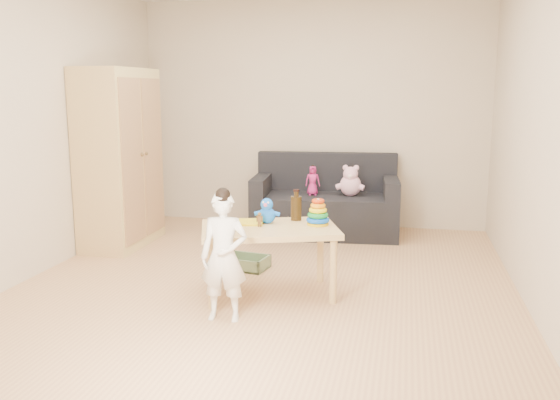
% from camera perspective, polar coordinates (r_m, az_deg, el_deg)
% --- Properties ---
extents(room, '(4.50, 4.50, 4.50)m').
position_cam_1_polar(room, '(4.74, -1.23, 7.23)').
color(room, tan).
rests_on(room, ground).
extents(wardrobe, '(0.50, 0.99, 1.79)m').
position_cam_1_polar(wardrobe, '(6.21, -15.18, 3.89)').
color(wardrobe, '#DAC277').
rests_on(wardrobe, ground).
extents(sofa, '(1.63, 0.91, 0.44)m').
position_cam_1_polar(sofa, '(6.55, 4.35, -1.41)').
color(sofa, black).
rests_on(sofa, ground).
extents(play_table, '(1.18, 0.95, 0.54)m').
position_cam_1_polar(play_table, '(4.62, -1.01, -5.86)').
color(play_table, '#D5C075').
rests_on(play_table, ground).
extents(storage_bin, '(0.42, 0.34, 0.11)m').
position_cam_1_polar(storage_bin, '(5.33, -3.30, -6.00)').
color(storage_bin, gray).
rests_on(storage_bin, ground).
extents(toddler, '(0.34, 0.24, 0.88)m').
position_cam_1_polar(toddler, '(4.09, -5.41, -5.60)').
color(toddler, white).
rests_on(toddler, ground).
extents(pink_bear, '(0.28, 0.26, 0.28)m').
position_cam_1_polar(pink_bear, '(6.46, 6.80, 1.66)').
color(pink_bear, '#FFBBDC').
rests_on(pink_bear, sofa).
extents(doll, '(0.18, 0.15, 0.31)m').
position_cam_1_polar(doll, '(6.45, 3.16, 1.84)').
color(doll, '#C92579').
rests_on(doll, sofa).
extents(ring_stacker, '(0.18, 0.18, 0.21)m').
position_cam_1_polar(ring_stacker, '(4.60, 3.67, -1.40)').
color(ring_stacker, yellow).
rests_on(ring_stacker, play_table).
extents(brown_bottle, '(0.09, 0.09, 0.25)m').
position_cam_1_polar(brown_bottle, '(4.75, 1.57, -0.70)').
color(brown_bottle, black).
rests_on(brown_bottle, play_table).
extents(blue_plush, '(0.19, 0.16, 0.20)m').
position_cam_1_polar(blue_plush, '(4.65, -1.25, -1.00)').
color(blue_plush, '#1C73FF').
rests_on(blue_plush, play_table).
extents(wooden_figure, '(0.05, 0.05, 0.11)m').
position_cam_1_polar(wooden_figure, '(4.53, -1.98, -1.89)').
color(wooden_figure, brown).
rests_on(wooden_figure, play_table).
extents(yellow_book, '(0.25, 0.25, 0.02)m').
position_cam_1_polar(yellow_book, '(4.67, -2.99, -2.15)').
color(yellow_book, yellow).
rests_on(yellow_book, play_table).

